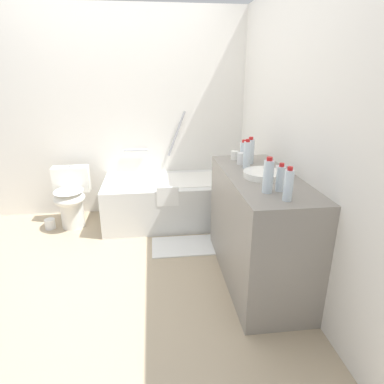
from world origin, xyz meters
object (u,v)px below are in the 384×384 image
sink_faucet (287,171)px  drinking_glass_1 (241,159)px  water_bottle_2 (281,178)px  drinking_glass_0 (235,155)px  bathtub (176,199)px  water_bottle_3 (247,155)px  sink_basin (263,174)px  water_bottle_1 (244,151)px  bath_mat (185,246)px  toilet_paper_roll (50,224)px  water_bottle_4 (250,151)px  water_bottle_5 (268,176)px  water_bottle_0 (288,185)px  toilet (71,197)px

sink_faucet → drinking_glass_1: (-0.25, 0.38, 0.01)m
water_bottle_2 → drinking_glass_0: size_ratio=2.42×
bathtub → water_bottle_3: bearing=-61.8°
sink_basin → water_bottle_1: size_ratio=1.63×
bath_mat → water_bottle_2: bearing=-59.5°
water_bottle_1 → toilet_paper_roll: (-1.95, 0.68, -0.92)m
bathtub → sink_faucet: size_ratio=10.40×
water_bottle_4 → water_bottle_5: bearing=-97.5°
water_bottle_0 → toilet_paper_roll: water_bottle_0 is taller
toilet → sink_basin: (1.73, -1.24, 0.58)m
water_bottle_0 → drinking_glass_1: water_bottle_0 is taller
water_bottle_1 → drinking_glass_0: size_ratio=2.38×
sink_faucet → drinking_glass_1: size_ratio=1.54×
water_bottle_0 → water_bottle_3: bearing=93.7°
water_bottle_2 → bath_mat: size_ratio=0.28×
bathtub → water_bottle_3: 1.32m
water_bottle_3 → sink_basin: bearing=-77.4°
bathtub → water_bottle_3: bathtub is taller
water_bottle_0 → water_bottle_1: bearing=90.4°
water_bottle_1 → water_bottle_4: (0.03, -0.10, 0.02)m
sink_faucet → water_bottle_0: size_ratio=0.72×
sink_basin → water_bottle_0: bearing=-91.2°
bathtub → sink_faucet: bearing=-58.3°
bathtub → drinking_glass_1: (0.51, -0.85, 0.67)m
sink_faucet → water_bottle_1: water_bottle_1 is taller
bathtub → drinking_glass_1: bathtub is taller
toilet → drinking_glass_1: size_ratio=6.62×
bathtub → drinking_glass_0: bathtub is taller
sink_faucet → water_bottle_5: size_ratio=0.65×
water_bottle_1 → drinking_glass_0: (-0.07, 0.04, -0.05)m
sink_faucet → drinking_glass_0: sink_faucet is taller
water_bottle_1 → drinking_glass_1: 0.13m
toilet → toilet_paper_roll: (-0.24, -0.07, -0.28)m
water_bottle_3 → toilet_paper_roll: 2.32m
sink_basin → water_bottle_4: water_bottle_4 is taller
water_bottle_2 → drinking_glass_0: water_bottle_2 is taller
drinking_glass_0 → toilet: bearing=156.7°
sink_basin → bath_mat: 1.21m
water_bottle_2 → drinking_glass_0: 0.85m
toilet → bath_mat: size_ratio=0.99×
sink_faucet → drinking_glass_0: size_ratio=1.96×
bathtub → water_bottle_4: bathtub is taller
water_bottle_2 → drinking_glass_1: (-0.08, 0.68, -0.04)m
toilet → sink_faucet: sink_faucet is taller
bath_mat → toilet_paper_roll: (-1.44, 0.57, 0.05)m
water_bottle_5 → drinking_glass_0: water_bottle_5 is taller
sink_basin → bath_mat: (-0.53, 0.60, -0.90)m
toilet → sink_faucet: size_ratio=4.30×
water_bottle_4 → drinking_glass_0: size_ratio=2.93×
water_bottle_1 → water_bottle_3: water_bottle_3 is taller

